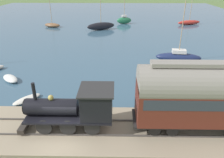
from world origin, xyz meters
name	(u,v)px	position (x,y,z in m)	size (l,w,h in m)	color
ground_plane	(63,146)	(0.00, 0.00, 0.00)	(200.00, 200.00, 0.00)	#516B38
harbor_water	(103,21)	(44.07, 0.00, 0.00)	(80.00, 80.00, 0.01)	#38566B
rail_embankment	(66,131)	(1.15, 0.00, 0.28)	(5.25, 56.00, 0.67)	gray
steam_locomotive	(78,106)	(1.15, -0.94, 2.30)	(2.25, 6.21, 3.26)	black
passenger_coach	(206,94)	(1.15, -9.02, 3.26)	(2.46, 8.93, 4.72)	black
sailboat_brown	(52,25)	(36.32, 10.41, 0.49)	(2.68, 3.98, 8.09)	brown
sailboat_red	(189,22)	(39.67, -19.91, 0.52)	(2.78, 5.70, 6.69)	#B72D23
sailboat_black	(101,26)	(33.96, -0.27, 0.77)	(3.52, 5.88, 7.25)	black
sailboat_green	(124,20)	(40.39, -5.19, 0.84)	(1.80, 3.52, 7.56)	#236B42
sailboat_navy	(178,57)	(15.63, -11.34, 0.65)	(2.21, 5.81, 7.42)	#192347
rowboat_far_out	(10,79)	(9.52, 7.62, 0.27)	(2.48, 2.51, 0.53)	silver
rowboat_mid_harbor	(27,99)	(5.51, 4.40, 0.18)	(2.58, 2.37, 0.34)	beige
rowboat_near_shore	(185,88)	(7.75, -10.04, 0.26)	(1.88, 2.76, 0.51)	silver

